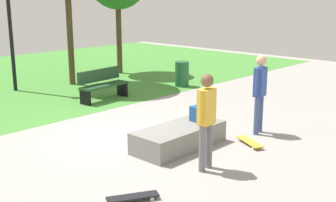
{
  "coord_description": "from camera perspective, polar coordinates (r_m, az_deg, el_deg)",
  "views": [
    {
      "loc": [
        -5.97,
        -6.98,
        3.05
      ],
      "look_at": [
        0.3,
        -1.07,
        0.93
      ],
      "focal_mm": 46.3,
      "sensor_mm": 36.0,
      "label": 1
    }
  ],
  "objects": [
    {
      "name": "skater_performing_trick",
      "position": [
        9.76,
        12.0,
        1.68
      ],
      "size": [
        0.42,
        0.26,
        1.77
      ],
      "color": "#3F5184",
      "rests_on": "ground_plane"
    },
    {
      "name": "ground_plane",
      "position": [
        9.67,
        -5.87,
        -4.6
      ],
      "size": [
        28.0,
        28.0,
        0.0
      ],
      "primitive_type": "plane",
      "color": "#9E9993"
    },
    {
      "name": "trash_bin",
      "position": [
        14.73,
        1.85,
        3.57
      ],
      "size": [
        0.47,
        0.47,
        0.85
      ],
      "primitive_type": "cylinder",
      "color": "#1E592D",
      "rests_on": "ground_plane"
    },
    {
      "name": "backpack_on_ledge",
      "position": [
        9.14,
        3.86,
        -1.72
      ],
      "size": [
        0.22,
        0.3,
        0.32
      ],
      "primitive_type": "cube",
      "rotation": [
        0.0,
        0.0,
        4.63
      ],
      "color": "#1E4C8C",
      "rests_on": "concrete_ledge"
    },
    {
      "name": "park_bench_near_path",
      "position": [
        12.92,
        -8.6,
        2.22
      ],
      "size": [
        1.63,
        0.58,
        0.91
      ],
      "color": "#1E4223",
      "rests_on": "ground_plane"
    },
    {
      "name": "concrete_ledge",
      "position": [
        8.86,
        1.47,
        -4.77
      ],
      "size": [
        2.01,
        0.89,
        0.44
      ],
      "primitive_type": "cube",
      "color": "gray",
      "rests_on": "ground_plane"
    },
    {
      "name": "skateboard_spare",
      "position": [
        6.74,
        -4.67,
        -12.47
      ],
      "size": [
        0.8,
        0.56,
        0.08
      ],
      "color": "black",
      "rests_on": "ground_plane"
    },
    {
      "name": "skateboard_by_ledge",
      "position": [
        9.22,
        10.66,
        -5.28
      ],
      "size": [
        0.53,
        0.81,
        0.08
      ],
      "color": "gold",
      "rests_on": "ground_plane"
    },
    {
      "name": "skater_watching",
      "position": [
        7.56,
        5.07,
        -1.78
      ],
      "size": [
        0.43,
        0.23,
        1.74
      ],
      "color": "slate",
      "rests_on": "ground_plane"
    }
  ]
}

